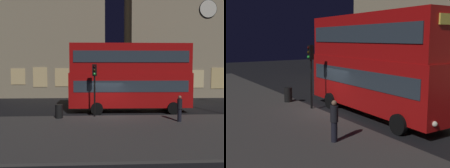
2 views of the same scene
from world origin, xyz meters
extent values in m
plane|color=black|center=(0.00, 0.00, 0.00)|extent=(80.00, 80.00, 0.00)
cube|color=#423F3D|center=(0.00, -5.01, 0.06)|extent=(44.00, 8.92, 0.12)
cube|color=tan|center=(-6.27, 14.34, 9.61)|extent=(12.80, 7.05, 19.21)
cube|color=#F2D18C|center=(-10.11, 10.78, 2.59)|extent=(1.64, 0.06, 1.89)
cube|color=#F2D18C|center=(-7.55, 10.78, 2.50)|extent=(1.64, 0.06, 2.32)
cube|color=#F2D18C|center=(-4.99, 10.78, 2.48)|extent=(1.64, 0.06, 2.15)
cube|color=#E5C67F|center=(-2.43, 10.78, 2.52)|extent=(1.64, 0.06, 1.85)
cube|color=tan|center=(11.06, 14.32, 8.08)|extent=(15.70, 8.71, 16.16)
cube|color=#E5C67F|center=(6.03, 9.94, 2.54)|extent=(1.61, 0.06, 2.08)
cube|color=#F2D18C|center=(8.55, 9.94, 2.70)|extent=(1.61, 0.06, 2.41)
cube|color=#F9E09E|center=(11.06, 9.94, 2.29)|extent=(1.61, 0.06, 2.09)
cube|color=#E5C67F|center=(13.57, 9.94, 2.38)|extent=(1.61, 0.06, 2.48)
cylinder|color=silver|center=(12.16, 9.89, 10.48)|extent=(1.98, 0.12, 1.98)
torus|color=black|center=(12.16, 9.89, 10.48)|extent=(2.10, 0.12, 2.10)
cube|color=#B20F0F|center=(1.94, 1.60, 1.87)|extent=(9.84, 2.70, 2.77)
cube|color=#B20F0F|center=(1.94, 1.60, 4.42)|extent=(9.64, 2.65, 2.34)
cube|color=#2D3842|center=(1.94, 1.60, 2.21)|extent=(9.05, 2.75, 0.90)
cube|color=#2D3842|center=(1.94, 1.60, 4.54)|extent=(9.05, 2.75, 0.90)
cube|color=#F2D84C|center=(6.79, 1.51, 5.06)|extent=(0.11, 1.51, 0.44)
sphere|color=white|center=(6.87, 2.33, 0.83)|extent=(0.24, 0.24, 0.24)
sphere|color=white|center=(6.84, 0.69, 0.83)|extent=(0.24, 0.24, 0.24)
cylinder|color=black|center=(5.29, 2.85, 0.48)|extent=(0.97, 0.26, 0.96)
cylinder|color=black|center=(5.25, 0.23, 0.48)|extent=(0.97, 0.26, 0.96)
cylinder|color=black|center=(-0.73, 2.96, 0.48)|extent=(0.97, 0.26, 0.96)
cylinder|color=black|center=(-0.77, 0.34, 0.48)|extent=(0.97, 0.26, 0.96)
cylinder|color=black|center=(-0.93, -0.87, 1.60)|extent=(0.12, 0.12, 2.95)
cube|color=black|center=(-0.93, -0.87, 3.50)|extent=(0.33, 0.27, 0.85)
sphere|color=black|center=(-0.93, -1.02, 3.77)|extent=(0.17, 0.17, 0.17)
sphere|color=black|center=(-0.93, -1.02, 3.50)|extent=(0.17, 0.17, 0.17)
sphere|color=green|center=(-0.93, -1.02, 3.23)|extent=(0.17, 0.17, 0.17)
cylinder|color=black|center=(4.70, -2.82, 0.54)|extent=(0.26, 0.26, 0.84)
cylinder|color=black|center=(4.70, -2.82, 1.30)|extent=(0.33, 0.33, 0.67)
sphere|color=#8C664C|center=(4.70, -2.82, 1.74)|extent=(0.22, 0.22, 0.22)
cylinder|color=black|center=(-3.44, -1.28, 0.60)|extent=(0.53, 0.53, 0.96)
camera|label=1|loc=(-0.62, -18.58, 3.74)|focal=39.35mm
camera|label=2|loc=(14.36, -8.97, 4.30)|focal=46.91mm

